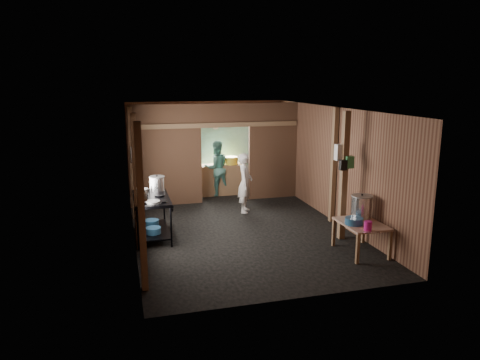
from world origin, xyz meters
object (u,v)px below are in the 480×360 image
object	(u,v)px
cook	(245,183)
gas_range	(152,217)
pink_bucket	(368,226)
yellow_tub	(231,160)
stove_pot_large	(157,184)
stock_pot	(361,207)
prep_table	(361,238)

from	to	relation	value
cook	gas_range	bearing A→B (deg)	141.12
pink_bucket	gas_range	bearing A→B (deg)	147.40
yellow_tub	stove_pot_large	bearing A→B (deg)	-130.68
gas_range	cook	xyz separation A→B (m)	(2.35, 1.28, 0.30)
gas_range	stock_pot	xyz separation A→B (m)	(3.84, -1.63, 0.37)
gas_range	pink_bucket	distance (m)	4.27
stove_pot_large	prep_table	bearing A→B (deg)	-33.99
prep_table	yellow_tub	xyz separation A→B (m)	(-1.24, 5.06, 0.67)
gas_range	cook	world-z (taller)	cook
prep_table	stove_pot_large	xyz separation A→B (m)	(-3.54, 2.39, 0.72)
gas_range	stock_pot	size ratio (longest dim) A/B	3.06
prep_table	stove_pot_large	size ratio (longest dim) A/B	2.94
gas_range	stove_pot_large	distance (m)	0.78
stove_pot_large	yellow_tub	xyz separation A→B (m)	(2.30, 2.67, -0.05)
pink_bucket	prep_table	bearing A→B (deg)	73.81
pink_bucket	cook	size ratio (longest dim) A/B	0.11
stove_pot_large	cook	distance (m)	2.33
stock_pot	yellow_tub	distance (m)	5.00
stove_pot_large	yellow_tub	world-z (taller)	stove_pot_large
stock_pot	pink_bucket	bearing A→B (deg)	-110.31
cook	stove_pot_large	bearing A→B (deg)	132.24
yellow_tub	cook	bearing A→B (deg)	-93.48
prep_table	stock_pot	world-z (taller)	stock_pot
gas_range	yellow_tub	world-z (taller)	yellow_tub
pink_bucket	cook	xyz separation A→B (m)	(-1.24, 3.58, 0.06)
pink_bucket	yellow_tub	bearing A→B (deg)	101.62
prep_table	pink_bucket	distance (m)	0.57
stove_pot_large	pink_bucket	bearing A→B (deg)	-39.27
stove_pot_large	pink_bucket	distance (m)	4.43
stock_pot	cook	world-z (taller)	cook
yellow_tub	gas_range	bearing A→B (deg)	-127.87
pink_bucket	yellow_tub	size ratio (longest dim) A/B	0.43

